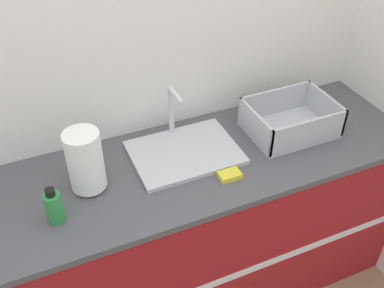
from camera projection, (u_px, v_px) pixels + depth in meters
wall_back at (157, 40)px, 1.89m from camera, size 4.45×0.06×2.60m
counter_cabinet at (189, 232)px, 2.17m from camera, size 2.08×0.63×0.88m
sink at (184, 150)px, 1.94m from camera, size 0.46×0.34×0.26m
paper_towel_roll at (85, 161)px, 1.70m from camera, size 0.14×0.14×0.26m
dish_rack at (290, 122)px, 2.05m from camera, size 0.39×0.29×0.15m
bottle_green at (54, 207)px, 1.60m from camera, size 0.06×0.06×0.15m
sponge at (230, 175)px, 1.82m from camera, size 0.09×0.06×0.02m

